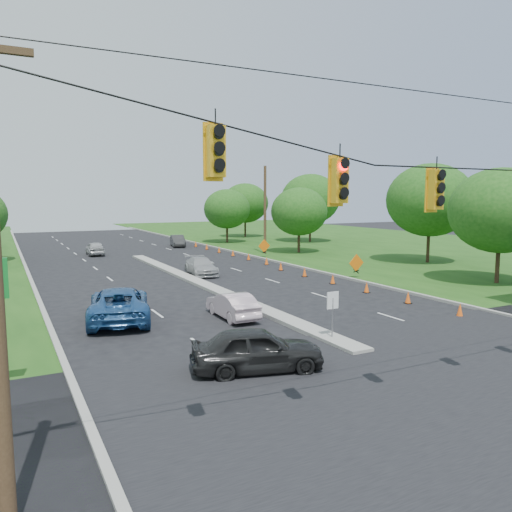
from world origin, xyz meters
TOP-DOWN VIEW (x-y plane):
  - ground at (0.00, 0.00)m, footprint 160.00×160.00m
  - grass_right at (30.00, 20.00)m, footprint 40.00×160.00m
  - cross_street at (0.00, 0.00)m, footprint 160.00×14.00m
  - curb_left at (-10.10, 30.00)m, footprint 0.25×110.00m
  - curb_right at (10.10, 30.00)m, footprint 0.25×110.00m
  - median at (0.00, 21.00)m, footprint 1.00×34.00m
  - median_sign at (0.00, 6.00)m, footprint 0.55×0.06m
  - signal_span at (-0.05, -1.00)m, footprint 25.60×0.32m
  - utility_pole_far_right at (12.50, 35.00)m, footprint 0.28×0.28m
  - cone_1 at (8.02, 6.50)m, footprint 0.32×0.32m
  - cone_2 at (8.02, 10.00)m, footprint 0.32×0.32m
  - cone_3 at (8.02, 13.50)m, footprint 0.32×0.32m
  - cone_4 at (8.02, 17.00)m, footprint 0.32×0.32m
  - cone_5 at (8.02, 20.50)m, footprint 0.32×0.32m
  - cone_6 at (8.02, 24.00)m, footprint 0.32×0.32m
  - cone_7 at (8.62, 27.50)m, footprint 0.32×0.32m
  - cone_8 at (8.62, 31.00)m, footprint 0.32×0.32m
  - cone_9 at (8.62, 34.50)m, footprint 0.32×0.32m
  - cone_10 at (8.62, 38.00)m, footprint 0.32×0.32m
  - cone_11 at (8.62, 41.50)m, footprint 0.32×0.32m
  - cone_12 at (8.62, 45.00)m, footprint 0.32×0.32m
  - work_sign_1 at (10.80, 18.00)m, footprint 1.27×0.58m
  - work_sign_2 at (10.80, 32.00)m, footprint 1.27×0.58m
  - tree_7 at (18.00, 12.00)m, footprint 6.72×6.72m
  - tree_8 at (22.00, 22.00)m, footprint 7.56×7.56m
  - tree_9 at (16.00, 34.00)m, footprint 5.88×5.88m
  - tree_10 at (24.00, 44.00)m, footprint 7.56×7.56m
  - tree_11 at (20.00, 55.00)m, footprint 6.72×6.72m
  - tree_12 at (14.00, 48.00)m, footprint 5.88×5.88m
  - black_sedan at (-4.36, 4.26)m, footprint 4.78×2.88m
  - white_sedan at (-1.98, 11.45)m, footprint 1.41×3.87m
  - blue_pickup at (-7.01, 13.36)m, footprint 3.92×6.31m
  - silver_car_far at (1.54, 24.84)m, footprint 2.34×4.68m
  - silver_car_oncoming at (-3.35, 41.76)m, footprint 1.81×4.09m
  - dark_car_receding at (6.86, 46.33)m, footprint 2.17×4.30m

SIDE VIEW (x-z plane):
  - ground at x=0.00m, z-range 0.00..0.00m
  - grass_right at x=30.00m, z-range -0.03..0.03m
  - cross_street at x=0.00m, z-range -0.01..0.01m
  - curb_left at x=-10.10m, z-range -0.08..0.08m
  - curb_right at x=10.10m, z-range -0.08..0.08m
  - median at x=0.00m, z-range -0.09..0.09m
  - cone_1 at x=8.02m, z-range 0.00..0.70m
  - cone_2 at x=8.02m, z-range 0.00..0.70m
  - cone_3 at x=8.02m, z-range 0.00..0.70m
  - cone_4 at x=8.02m, z-range 0.00..0.70m
  - cone_5 at x=8.02m, z-range 0.00..0.70m
  - cone_6 at x=8.02m, z-range 0.00..0.70m
  - cone_7 at x=8.62m, z-range 0.00..0.70m
  - cone_8 at x=8.62m, z-range 0.00..0.70m
  - cone_9 at x=8.62m, z-range 0.00..0.70m
  - cone_10 at x=8.62m, z-range 0.00..0.70m
  - cone_11 at x=8.62m, z-range 0.00..0.70m
  - cone_12 at x=8.62m, z-range 0.00..0.70m
  - white_sedan at x=-1.98m, z-range 0.00..1.27m
  - silver_car_far at x=1.54m, z-range 0.00..1.30m
  - dark_car_receding at x=6.86m, z-range 0.00..1.35m
  - silver_car_oncoming at x=-3.35m, z-range 0.00..1.37m
  - black_sedan at x=-4.36m, z-range 0.00..1.52m
  - blue_pickup at x=-7.01m, z-range 0.00..1.63m
  - work_sign_1 at x=10.80m, z-range 0.41..1.78m
  - work_sign_2 at x=10.80m, z-range 0.41..1.78m
  - median_sign at x=0.00m, z-range 0.44..2.49m
  - tree_9 at x=16.00m, z-range 0.91..7.77m
  - tree_12 at x=14.00m, z-range 0.91..7.77m
  - utility_pole_far_right at x=12.50m, z-range 0.00..9.00m
  - tree_7 at x=18.00m, z-range 1.04..8.88m
  - tree_11 at x=20.00m, z-range 1.04..8.88m
  - signal_span at x=-0.05m, z-range 0.47..9.47m
  - tree_8 at x=22.00m, z-range 1.17..9.99m
  - tree_10 at x=24.00m, z-range 1.17..9.99m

